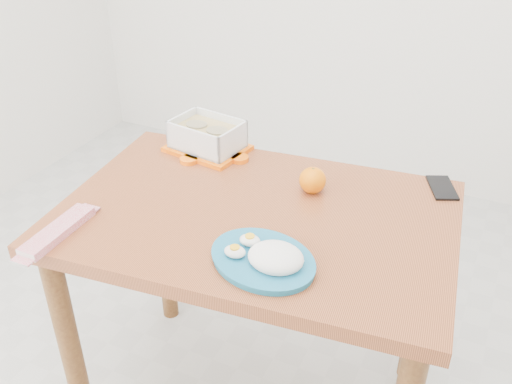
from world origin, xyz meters
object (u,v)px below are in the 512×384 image
at_px(dining_table, 256,248).
at_px(food_container, 207,136).
at_px(rice_plate, 267,257).
at_px(smartphone, 442,188).
at_px(orange_fruit, 313,180).

xyz_separation_m(dining_table, food_container, (-0.29, 0.25, 0.17)).
bearing_deg(rice_plate, dining_table, 139.36).
distance_m(dining_table, smartphone, 0.55).
distance_m(orange_fruit, rice_plate, 0.35).
distance_m(food_container, orange_fruit, 0.40).
xyz_separation_m(orange_fruit, smartphone, (0.32, 0.17, -0.03)).
relative_size(orange_fruit, rice_plate, 0.23).
xyz_separation_m(food_container, smartphone, (0.71, 0.07, -0.05)).
relative_size(food_container, rice_plate, 0.79).
bearing_deg(orange_fruit, food_container, 166.09).
xyz_separation_m(dining_table, smartphone, (0.42, 0.33, 0.12)).
relative_size(dining_table, orange_fruit, 14.79).
bearing_deg(dining_table, orange_fruit, 52.27).
height_order(dining_table, smartphone, smartphone).
distance_m(food_container, rice_plate, 0.60).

